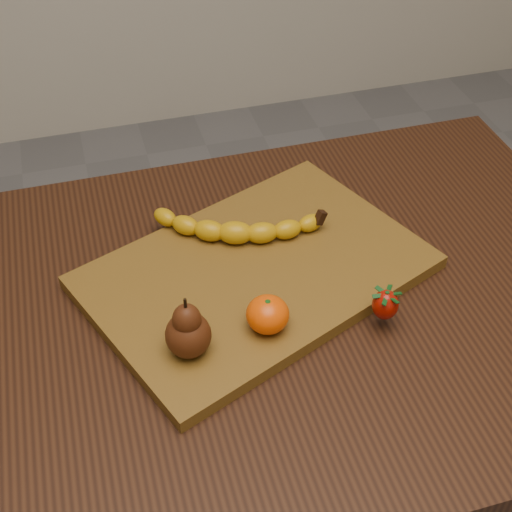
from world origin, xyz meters
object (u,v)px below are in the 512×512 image
object	(u,v)px
table	(274,346)
mandarin	(268,314)
cutting_board	(256,272)
pear	(187,326)

from	to	relation	value
table	mandarin	world-z (taller)	mandarin
cutting_board	pear	world-z (taller)	pear
table	pear	bearing A→B (deg)	-150.83
table	cutting_board	xyz separation A→B (m)	(-0.01, 0.05, 0.11)
table	cutting_board	bearing A→B (deg)	105.67
pear	mandarin	world-z (taller)	pear
cutting_board	mandarin	bearing A→B (deg)	-120.66
table	pear	distance (m)	0.22
table	cutting_board	distance (m)	0.12
table	mandarin	distance (m)	0.16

